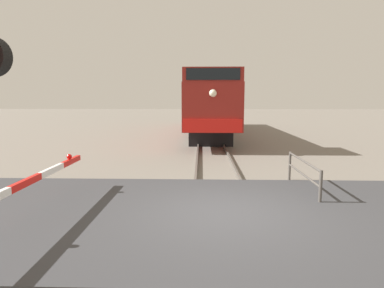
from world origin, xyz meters
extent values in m
plane|color=slate|center=(0.00, 0.00, 0.00)|extent=(160.00, 160.00, 0.00)
cube|color=#59544C|center=(-0.72, 0.00, 0.07)|extent=(0.08, 80.00, 0.15)
cube|color=#59544C|center=(0.72, 0.00, 0.07)|extent=(0.08, 80.00, 0.15)
cube|color=#38383A|center=(0.00, 0.00, 0.08)|extent=(36.00, 5.94, 0.16)
cube|color=black|center=(0.00, 12.65, 0.53)|extent=(2.50, 3.20, 1.05)
cube|color=black|center=(0.00, 22.99, 0.53)|extent=(2.50, 3.20, 1.05)
cube|color=maroon|center=(0.00, 17.82, 2.26)|extent=(2.95, 18.81, 2.42)
cube|color=maroon|center=(0.00, 9.70, 3.80)|extent=(2.89, 2.57, 0.67)
cube|color=black|center=(0.00, 8.38, 3.80)|extent=(2.50, 0.06, 0.54)
cube|color=red|center=(0.00, 8.37, 1.40)|extent=(2.80, 0.08, 0.64)
sphere|color=#F2EACC|center=(0.00, 8.36, 2.92)|extent=(0.36, 0.36, 0.36)
cube|color=red|center=(-4.06, -0.71, 0.99)|extent=(0.10, 1.14, 0.14)
cube|color=white|center=(-4.06, 0.43, 0.99)|extent=(0.10, 1.14, 0.14)
cube|color=red|center=(-4.06, 1.57, 0.99)|extent=(0.10, 1.14, 0.14)
sphere|color=red|center=(-4.06, 1.48, 1.13)|extent=(0.14, 0.14, 0.14)
cylinder|color=#4C4742|center=(2.38, 0.81, 0.47)|extent=(0.08, 0.08, 0.95)
cylinder|color=#4C4742|center=(2.38, 3.59, 0.47)|extent=(0.08, 0.08, 0.95)
cylinder|color=#4C4742|center=(2.38, 2.20, 0.91)|extent=(0.06, 2.78, 0.06)
cylinder|color=#4C4742|center=(2.38, 2.20, 0.52)|extent=(0.06, 2.78, 0.06)
camera|label=1|loc=(-0.52, -6.95, 2.66)|focal=30.36mm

